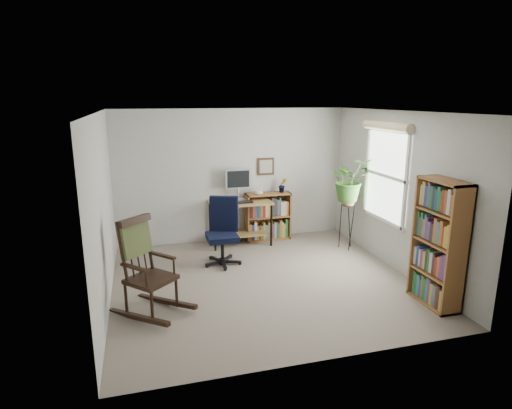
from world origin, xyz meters
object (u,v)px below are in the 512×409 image
object	(u,v)px
desk	(240,223)
office_chair	(222,232)
tall_bookshelf	(439,244)
low_bookshelf	(268,216)
rocking_chair	(150,266)

from	to	relation	value
desk	office_chair	bearing A→B (deg)	-119.33
desk	tall_bookshelf	world-z (taller)	tall_bookshelf
desk	low_bookshelf	size ratio (longest dim) A/B	1.25
desk	office_chair	size ratio (longest dim) A/B	1.01
rocking_chair	tall_bookshelf	size ratio (longest dim) A/B	0.75
low_bookshelf	tall_bookshelf	xyz separation A→B (m)	(1.30, -3.05, 0.37)
office_chair	low_bookshelf	distance (m)	1.47
low_bookshelf	rocking_chair	bearing A→B (deg)	-133.28
desk	tall_bookshelf	xyz separation A→B (m)	(1.86, -2.93, 0.42)
desk	low_bookshelf	distance (m)	0.57
desk	rocking_chair	bearing A→B (deg)	-126.53
office_chair	low_bookshelf	size ratio (longest dim) A/B	1.23
desk	low_bookshelf	bearing A→B (deg)	12.15
low_bookshelf	tall_bookshelf	distance (m)	3.33
office_chair	tall_bookshelf	bearing A→B (deg)	-19.87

